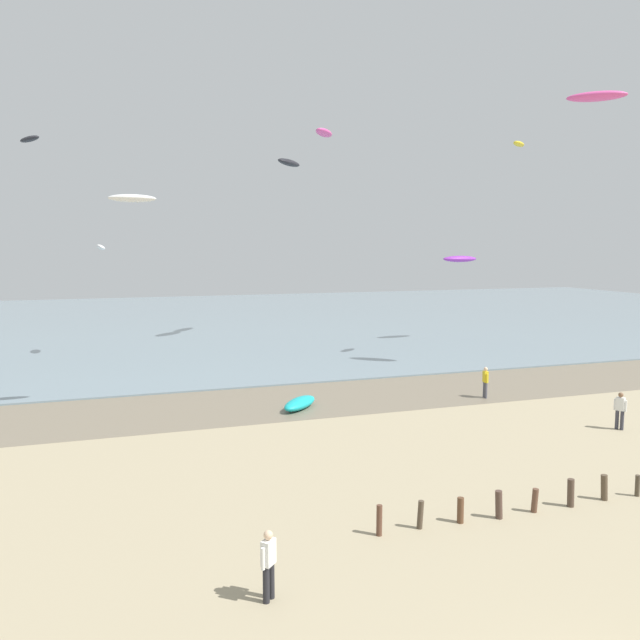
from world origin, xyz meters
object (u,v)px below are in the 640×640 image
(person_by_waterline, at_px, (620,410))
(kite_aloft_0, at_px, (132,198))
(grounded_kite, at_px, (300,403))
(kite_aloft_5, at_px, (324,133))
(kite_aloft_4, at_px, (460,259))
(kite_aloft_7, at_px, (29,139))
(person_nearest_camera, at_px, (269,563))
(kite_aloft_6, at_px, (289,163))
(kite_aloft_2, at_px, (597,96))
(kite_aloft_1, at_px, (101,247))
(person_mid_beach, at_px, (485,381))
(kite_aloft_3, at_px, (519,144))

(person_by_waterline, xyz_separation_m, kite_aloft_0, (-20.49, 9.57, 9.59))
(grounded_kite, xyz_separation_m, kite_aloft_5, (9.22, 23.35, 17.89))
(kite_aloft_4, height_order, kite_aloft_5, kite_aloft_5)
(person_by_waterline, height_order, kite_aloft_7, kite_aloft_7)
(person_by_waterline, bearing_deg, kite_aloft_5, 96.25)
(person_nearest_camera, xyz_separation_m, kite_aloft_4, (25.47, 34.37, 6.27))
(grounded_kite, distance_m, kite_aloft_0, 12.96)
(grounded_kite, distance_m, kite_aloft_6, 27.33)
(person_nearest_camera, height_order, kite_aloft_7, kite_aloft_7)
(person_by_waterline, distance_m, kite_aloft_2, 21.11)
(kite_aloft_5, height_order, kite_aloft_7, kite_aloft_5)
(grounded_kite, xyz_separation_m, kite_aloft_6, (5.68, 22.12, 15.02))
(kite_aloft_1, bearing_deg, grounded_kite, -156.96)
(person_mid_beach, bearing_deg, kite_aloft_5, 92.48)
(person_nearest_camera, height_order, person_by_waterline, same)
(kite_aloft_1, distance_m, kite_aloft_5, 21.76)
(person_mid_beach, xyz_separation_m, person_by_waterline, (2.39, -7.10, 0.00))
(kite_aloft_4, distance_m, kite_aloft_5, 16.21)
(kite_aloft_0, height_order, kite_aloft_7, kite_aloft_7)
(person_mid_beach, bearing_deg, kite_aloft_1, 135.08)
(grounded_kite, bearing_deg, kite_aloft_6, -151.12)
(grounded_kite, height_order, kite_aloft_6, kite_aloft_6)
(kite_aloft_0, bearing_deg, grounded_kite, -12.65)
(person_by_waterline, relative_size, kite_aloft_6, 0.49)
(person_mid_beach, relative_size, kite_aloft_6, 0.49)
(kite_aloft_4, bearing_deg, kite_aloft_0, -156.25)
(kite_aloft_1, relative_size, kite_aloft_3, 1.03)
(person_by_waterline, distance_m, kite_aloft_1, 35.65)
(kite_aloft_3, distance_m, kite_aloft_7, 34.68)
(kite_aloft_7, bearing_deg, grounded_kite, -175.46)
(person_mid_beach, bearing_deg, kite_aloft_6, 101.26)
(kite_aloft_2, xyz_separation_m, kite_aloft_4, (-0.27, 15.17, -10.30))
(grounded_kite, xyz_separation_m, kite_aloft_0, (-7.82, 1.48, 10.23))
(person_by_waterline, bearing_deg, kite_aloft_2, 55.51)
(person_nearest_camera, relative_size, kite_aloft_3, 0.87)
(person_nearest_camera, height_order, kite_aloft_2, kite_aloft_2)
(person_mid_beach, xyz_separation_m, kite_aloft_7, (-24.39, 21.13, 14.97))
(person_nearest_camera, distance_m, kite_aloft_7, 40.49)
(kite_aloft_1, bearing_deg, kite_aloft_7, 69.64)
(person_mid_beach, relative_size, kite_aloft_3, 0.87)
(kite_aloft_0, bearing_deg, kite_aloft_6, 54.88)
(person_by_waterline, xyz_separation_m, kite_aloft_3, (5.75, 16.22, 14.44))
(kite_aloft_2, relative_size, kite_aloft_6, 1.01)
(person_by_waterline, distance_m, grounded_kite, 15.05)
(kite_aloft_0, xyz_separation_m, kite_aloft_1, (-1.75, 17.32, -2.31))
(kite_aloft_5, bearing_deg, kite_aloft_7, -47.81)
(grounded_kite, height_order, kite_aloft_7, kite_aloft_7)
(person_mid_beach, xyz_separation_m, kite_aloft_4, (9.53, 18.85, 6.27))
(kite_aloft_0, xyz_separation_m, kite_aloft_7, (-6.29, 18.66, 5.38))
(grounded_kite, relative_size, kite_aloft_4, 0.82)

